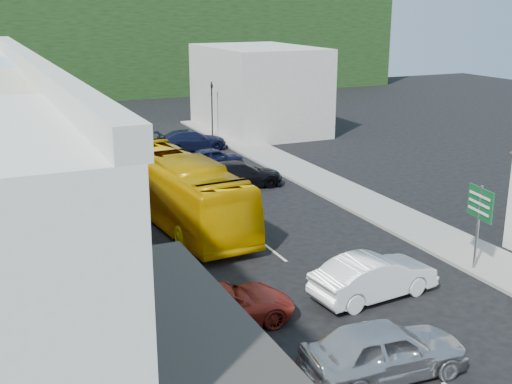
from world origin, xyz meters
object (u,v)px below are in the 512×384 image
car_white (374,279)px  car_silver (384,354)px  pedestrian_left (74,267)px  car_red (225,304)px  bus (180,193)px  traffic_signal (212,110)px  direction_sign (478,229)px

car_white → car_silver: bearing=142.9°
car_silver → pedestrian_left: (-7.15, 9.42, 0.30)m
car_red → pedestrian_left: (-4.15, 4.62, 0.30)m
car_red → pedestrian_left: pedestrian_left is taller
bus → car_white: (3.87, -10.85, -0.85)m
car_silver → car_red: same height
car_white → car_red: size_ratio=0.96×
car_silver → car_red: (-3.00, 4.80, 0.00)m
pedestrian_left → traffic_signal: bearing=-54.5°
car_white → pedestrian_left: pedestrian_left is taller
pedestrian_left → car_silver: bearing=-166.7°
car_white → pedestrian_left: 11.03m
bus → car_red: bus is taller
bus → car_red: 10.72m
car_white → car_red: 5.72m
car_silver → car_red: 5.66m
car_white → traffic_signal: 30.37m
car_red → car_white: bearing=-89.9°
bus → traffic_signal: 21.02m
bus → car_silver: 15.40m
car_red → direction_sign: bearing=-86.8°
bus → car_white: size_ratio=2.64×
pedestrian_left → bus: bearing=-69.3°
car_silver → direction_sign: (7.73, 4.79, 1.09)m
car_white → pedestrian_left: bearing=57.5°
car_silver → pedestrian_left: 11.83m
direction_sign → car_white: bearing=-167.7°
bus → car_white: 11.55m
car_white → pedestrian_left: size_ratio=2.59×
car_red → traffic_signal: bearing=-16.4°
bus → direction_sign: (8.89, -10.54, 0.24)m
car_white → traffic_signal: bearing=-15.3°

